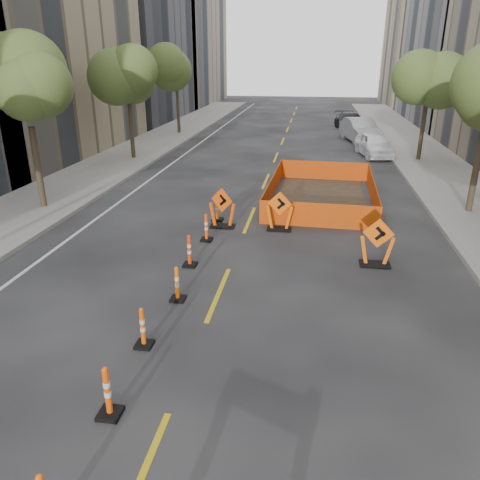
% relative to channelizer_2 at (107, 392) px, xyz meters
% --- Properties ---
extents(ground_plane, '(140.00, 140.00, 0.00)m').
position_rel_channelizer_2_xyz_m(ground_plane, '(0.98, 0.68, -0.50)').
color(ground_plane, black).
extents(sidewalk_left, '(4.00, 90.00, 0.15)m').
position_rel_channelizer_2_xyz_m(sidewalk_left, '(-8.02, 12.68, -0.42)').
color(sidewalk_left, gray).
rests_on(sidewalk_left, ground).
extents(bld_left_d, '(12.00, 16.00, 14.00)m').
position_rel_channelizer_2_xyz_m(bld_left_d, '(-16.02, 39.88, 6.50)').
color(bld_left_d, '#4C4C51').
rests_on(bld_left_d, ground).
extents(bld_left_e, '(12.00, 20.00, 20.00)m').
position_rel_channelizer_2_xyz_m(bld_left_e, '(-16.02, 56.28, 9.50)').
color(bld_left_e, gray).
rests_on(bld_left_e, ground).
extents(bld_right_e, '(12.00, 14.00, 16.00)m').
position_rel_channelizer_2_xyz_m(bld_right_e, '(17.98, 59.28, 7.50)').
color(bld_right_e, tan).
rests_on(bld_right_e, ground).
extents(tree_l_b, '(2.80, 2.80, 5.95)m').
position_rel_channelizer_2_xyz_m(tree_l_b, '(-7.42, 10.68, 4.03)').
color(tree_l_b, '#382B1E').
rests_on(tree_l_b, ground).
extents(tree_l_c, '(2.80, 2.80, 5.95)m').
position_rel_channelizer_2_xyz_m(tree_l_c, '(-7.42, 20.68, 4.03)').
color(tree_l_c, '#382B1E').
rests_on(tree_l_c, ground).
extents(tree_l_d, '(2.80, 2.80, 5.95)m').
position_rel_channelizer_2_xyz_m(tree_l_d, '(-7.42, 30.68, 4.03)').
color(tree_l_d, '#382B1E').
rests_on(tree_l_d, ground).
extents(tree_r_c, '(2.80, 2.80, 5.95)m').
position_rel_channelizer_2_xyz_m(tree_r_c, '(9.38, 22.68, 4.03)').
color(tree_r_c, '#382B1E').
rests_on(tree_r_c, ground).
extents(channelizer_2, '(0.39, 0.39, 1.00)m').
position_rel_channelizer_2_xyz_m(channelizer_2, '(0.00, 0.00, 0.00)').
color(channelizer_2, '#E54A09').
rests_on(channelizer_2, ground).
extents(channelizer_3, '(0.37, 0.37, 0.93)m').
position_rel_channelizer_2_xyz_m(channelizer_3, '(-0.13, 2.08, -0.03)').
color(channelizer_3, '#E15409').
rests_on(channelizer_3, ground).
extents(channelizer_4, '(0.37, 0.37, 0.93)m').
position_rel_channelizer_2_xyz_m(channelizer_4, '(0.02, 4.16, -0.03)').
color(channelizer_4, '#FA630A').
rests_on(channelizer_4, ground).
extents(channelizer_5, '(0.39, 0.39, 0.98)m').
position_rel_channelizer_2_xyz_m(channelizer_5, '(-0.20, 6.24, -0.01)').
color(channelizer_5, '#E03B09').
rests_on(channelizer_5, ground).
extents(channelizer_6, '(0.37, 0.37, 0.95)m').
position_rel_channelizer_2_xyz_m(channelizer_6, '(-0.16, 8.32, -0.02)').
color(channelizer_6, '#FF450A').
rests_on(channelizer_6, ground).
extents(channelizer_7, '(0.40, 0.40, 1.03)m').
position_rel_channelizer_2_xyz_m(channelizer_7, '(-0.21, 10.40, 0.02)').
color(channelizer_7, '#F1620A').
rests_on(channelizer_7, ground).
extents(chevron_sign_left, '(1.13, 0.93, 1.47)m').
position_rel_channelizer_2_xyz_m(chevron_sign_left, '(0.11, 9.72, 0.24)').
color(chevron_sign_left, '#FE520A').
rests_on(chevron_sign_left, ground).
extents(chevron_sign_center, '(1.02, 0.70, 1.43)m').
position_rel_channelizer_2_xyz_m(chevron_sign_center, '(2.17, 9.73, 0.21)').
color(chevron_sign_center, '#FF5F0A').
rests_on(chevron_sign_center, ground).
extents(chevron_sign_right, '(1.05, 0.71, 1.48)m').
position_rel_channelizer_2_xyz_m(chevron_sign_right, '(5.21, 7.11, 0.24)').
color(chevron_sign_right, '#FF5E0A').
rests_on(chevron_sign_right, ground).
extents(safety_fence, '(4.54, 7.43, 0.91)m').
position_rel_channelizer_2_xyz_m(safety_fence, '(3.69, 13.86, -0.04)').
color(safety_fence, '#D7420B').
rests_on(safety_fence, ground).
extents(parked_car_near, '(2.39, 4.42, 1.43)m').
position_rel_channelizer_2_xyz_m(parked_car_near, '(6.95, 23.99, 0.22)').
color(parked_car_near, white).
rests_on(parked_car_near, ground).
extents(parked_car_mid, '(2.87, 5.33, 1.67)m').
position_rel_channelizer_2_xyz_m(parked_car_mid, '(6.52, 29.22, 0.34)').
color(parked_car_mid, gray).
rests_on(parked_car_mid, ground).
extents(parked_car_far, '(2.84, 5.06, 1.39)m').
position_rel_channelizer_2_xyz_m(parked_car_far, '(6.21, 35.35, 0.19)').
color(parked_car_far, black).
rests_on(parked_car_far, ground).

